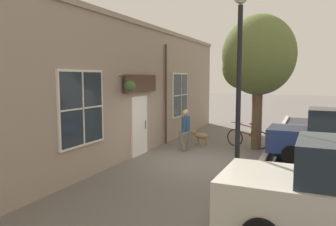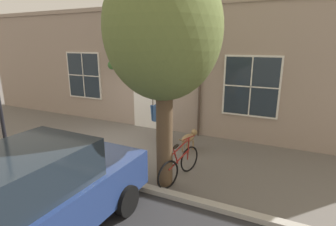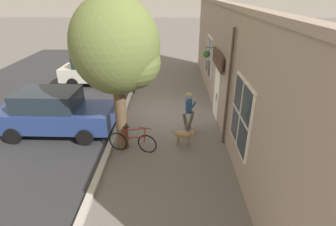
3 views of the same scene
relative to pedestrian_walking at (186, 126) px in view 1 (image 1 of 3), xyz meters
name	(u,v)px [view 1 (image 1 of 3)]	position (x,y,z in m)	size (l,w,h in m)	color
ground_plane	(196,162)	(0.88, -1.36, -0.93)	(90.00, 90.00, 0.00)	#66605B
storefront_facade	(133,89)	(-1.46, -1.34, 1.43)	(0.95, 18.00, 4.72)	gray
pedestrian_walking	(186,126)	(0.00, 0.00, 0.00)	(0.53, 0.55, 1.58)	#6B665B
dog_on_leash	(200,135)	(0.19, 1.18, -0.52)	(1.00, 0.40, 0.64)	#997A51
street_tree_by_curb	(256,58)	(2.29, 1.41, 2.55)	(2.75, 2.46, 5.11)	brown
leaning_bicycle	(247,138)	(2.02, 1.63, -0.55)	(1.71, 0.39, 1.00)	black
street_lamp	(239,64)	(2.76, -4.05, 2.13)	(0.32, 0.32, 4.66)	black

